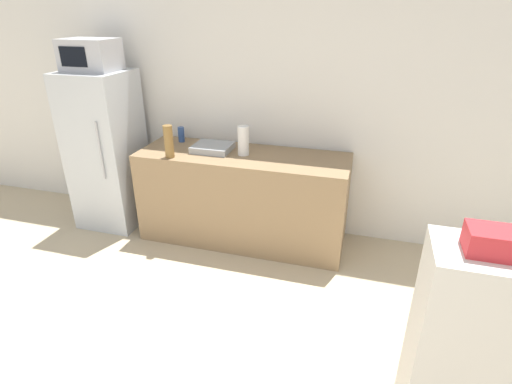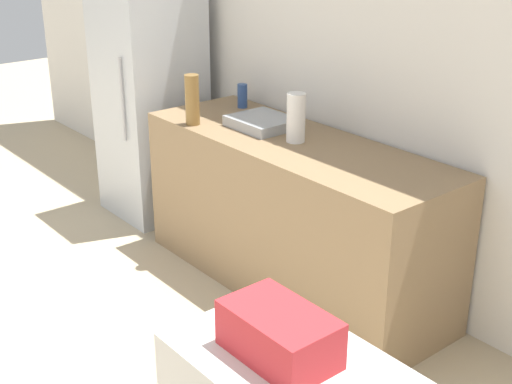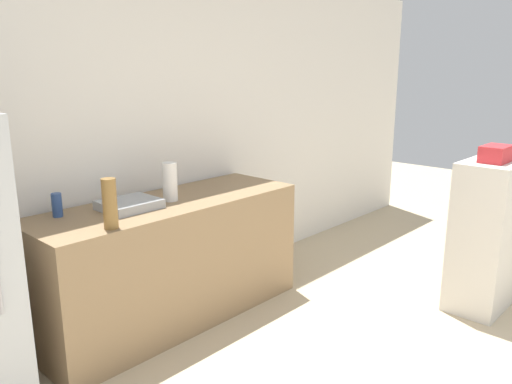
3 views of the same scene
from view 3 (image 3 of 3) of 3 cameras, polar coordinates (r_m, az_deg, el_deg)
wall_back at (r=3.75m, az=-14.64°, el=5.91°), size 8.00×0.06×2.60m
counter at (r=3.69m, az=-9.62°, el=-7.69°), size 1.98×0.67×0.89m
sink_basin at (r=3.39m, az=-14.26°, el=-1.39°), size 0.36×0.31×0.06m
bottle_tall at (r=2.98m, az=-16.37°, el=-1.29°), size 0.08×0.08×0.30m
bottle_short at (r=3.34m, az=-21.79°, el=-1.40°), size 0.06×0.06×0.15m
shelf_cabinet at (r=4.25m, az=25.29°, el=-4.17°), size 0.81×0.38×1.14m
basket at (r=3.98m, az=25.74°, el=3.96°), size 0.27×0.17×0.12m
paper_towel_roll at (r=3.52m, az=-9.81°, el=1.16°), size 0.10×0.10×0.27m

